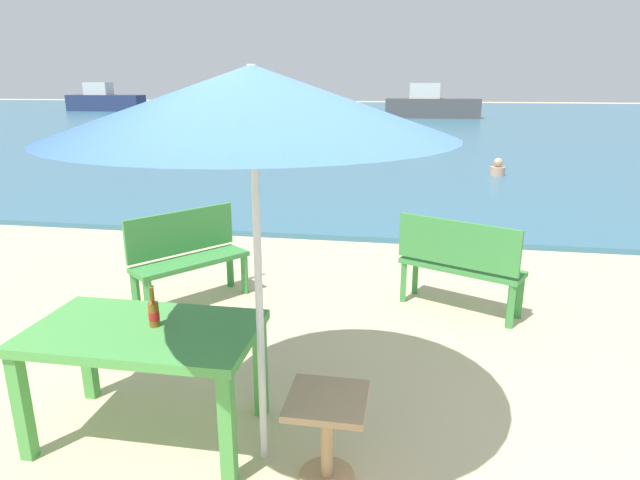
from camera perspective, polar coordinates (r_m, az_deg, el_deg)
sea_water at (r=32.50m, az=9.40°, el=12.36°), size 120.00×50.00×0.08m
picnic_table_green at (r=3.60m, az=-17.97°, el=-10.35°), size 1.40×0.80×0.76m
beer_bottle_amber at (r=3.52m, az=-17.08°, el=-7.24°), size 0.07×0.07×0.26m
patio_umbrella at (r=2.85m, az=-7.12°, el=14.20°), size 2.10×2.10×2.30m
side_table_wood at (r=3.23m, az=0.74°, el=-18.98°), size 0.44×0.44×0.54m
bench_green_left at (r=5.71m, az=-13.79°, el=-1.19°), size 1.02×1.17×0.95m
bench_green_right at (r=5.46m, az=14.41°, el=-2.05°), size 1.24×0.84×0.95m
swimmer_person at (r=13.46m, az=18.16°, el=7.14°), size 0.34×0.34×0.41m
boat_sailboat at (r=43.63m, az=-21.67°, el=13.45°), size 5.53×1.51×2.01m
boat_tanker at (r=33.72m, az=11.60°, el=13.68°), size 5.48×1.49×1.99m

